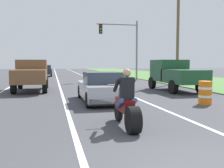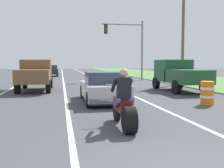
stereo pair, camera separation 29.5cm
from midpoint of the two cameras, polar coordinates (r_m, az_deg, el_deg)
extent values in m
cube|color=white|center=(24.01, -18.44, 0.01)|extent=(0.14, 120.00, 0.01)
cube|color=white|center=(24.11, -1.23, 0.26)|extent=(0.14, 120.00, 0.01)
cube|color=white|center=(23.79, -9.82, 0.13)|extent=(0.14, 120.00, 0.01)
cube|color=#517F3D|center=(27.64, 19.94, 0.58)|extent=(10.00, 120.00, 0.06)
cylinder|color=black|center=(6.81, 4.93, -7.63)|extent=(0.28, 0.69, 0.69)
cylinder|color=black|center=(8.29, 2.02, -5.66)|extent=(0.12, 0.63, 0.63)
cube|color=#590F0F|center=(7.55, 3.25, -4.39)|extent=(0.28, 1.10, 0.36)
cylinder|color=#B2B2B7|center=(8.16, 2.16, -3.23)|extent=(0.08, 0.36, 0.73)
cylinder|color=#A5A5AA|center=(8.09, 2.20, -0.23)|extent=(0.70, 0.05, 0.05)
cube|color=black|center=(7.27, 3.70, -0.93)|extent=(0.36, 0.24, 0.60)
sphere|color=tan|center=(7.24, 3.72, 2.39)|extent=(0.22, 0.22, 0.22)
cylinder|color=#384C7A|center=(7.30, 2.26, -4.06)|extent=(0.14, 0.47, 0.32)
cylinder|color=black|center=(7.50, 1.51, -0.36)|extent=(0.10, 0.51, 0.40)
cylinder|color=#384C7A|center=(7.39, 4.98, -3.97)|extent=(0.14, 0.47, 0.32)
cylinder|color=black|center=(7.61, 4.75, -0.31)|extent=(0.10, 0.51, 0.40)
cube|color=#B7B7BC|center=(12.41, -1.20, -1.29)|extent=(1.80, 4.30, 0.64)
cube|color=#333D4C|center=(12.17, -1.05, 1.34)|extent=(1.56, 1.70, 0.52)
cube|color=black|center=(10.44, 0.67, -3.71)|extent=(1.76, 0.20, 0.28)
cylinder|color=black|center=(13.91, -5.54, -1.55)|extent=(0.24, 0.64, 0.64)
cylinder|color=black|center=(14.14, 0.93, -1.43)|extent=(0.24, 0.64, 0.64)
cylinder|color=black|center=(10.75, -4.00, -3.31)|extent=(0.24, 0.64, 0.64)
cylinder|color=black|center=(11.05, 4.28, -3.10)|extent=(0.24, 0.64, 0.64)
cube|color=brown|center=(18.89, -15.20, 2.81)|extent=(1.90, 2.10, 1.40)
cube|color=#333D4C|center=(19.23, -15.14, 3.99)|extent=(1.67, 0.29, 0.57)
cube|color=brown|center=(16.66, -15.78, 1.57)|extent=(1.90, 2.70, 0.80)
cylinder|color=black|center=(19.81, -17.48, 0.28)|extent=(0.28, 0.80, 0.80)
cylinder|color=black|center=(19.68, -12.44, 0.36)|extent=(0.28, 0.80, 0.80)
cylinder|color=black|center=(16.50, -18.84, -0.55)|extent=(0.28, 0.80, 0.80)
cylinder|color=black|center=(16.34, -12.79, -0.46)|extent=(0.28, 0.80, 0.80)
cube|color=#1E4C2D|center=(18.42, 13.16, 2.82)|extent=(1.90, 2.10, 1.40)
cube|color=#333D4C|center=(18.74, 12.75, 4.03)|extent=(1.67, 0.29, 0.57)
cube|color=#1E4C2D|center=(16.40, 16.32, 1.52)|extent=(1.90, 2.70, 0.80)
cylinder|color=black|center=(18.88, 9.72, 0.23)|extent=(0.28, 0.80, 0.80)
cylinder|color=black|center=(19.55, 14.50, 0.30)|extent=(0.28, 0.80, 0.80)
cylinder|color=black|center=(15.79, 13.96, -0.65)|extent=(0.28, 0.80, 0.80)
cylinder|color=black|center=(16.60, 19.43, -0.53)|extent=(0.28, 0.80, 0.80)
cylinder|color=gray|center=(27.83, 6.65, 6.96)|extent=(0.18, 0.18, 6.00)
cylinder|color=gray|center=(27.53, 2.50, 12.45)|extent=(4.13, 0.12, 0.12)
cube|color=black|center=(27.14, -1.00, 11.50)|extent=(0.32, 0.24, 0.90)
sphere|color=red|center=(27.04, -0.95, 12.13)|extent=(0.16, 0.16, 0.16)
sphere|color=orange|center=(27.00, -0.95, 11.54)|extent=(0.16, 0.16, 0.16)
sphere|color=green|center=(26.97, -0.95, 10.95)|extent=(0.16, 0.16, 0.16)
cylinder|color=brown|center=(24.05, 15.09, 10.12)|extent=(0.24, 0.24, 8.41)
cylinder|color=orange|center=(12.18, 20.11, -1.81)|extent=(0.56, 0.56, 1.00)
cylinder|color=white|center=(12.16, 20.14, -0.87)|extent=(0.58, 0.58, 0.10)
cylinder|color=white|center=(12.19, 20.09, -2.51)|extent=(0.58, 0.58, 0.10)
cube|color=#262628|center=(37.03, -12.45, 2.62)|extent=(1.76, 4.00, 0.70)
cube|color=#333D4C|center=(36.81, -12.47, 3.54)|extent=(1.56, 2.00, 0.50)
cylinder|color=black|center=(38.47, -13.57, 2.14)|extent=(0.20, 0.60, 0.60)
cylinder|color=black|center=(38.42, -11.19, 2.18)|extent=(0.20, 0.60, 0.60)
cylinder|color=black|center=(35.67, -13.79, 1.97)|extent=(0.20, 0.60, 0.60)
cylinder|color=black|center=(35.62, -11.22, 2.01)|extent=(0.20, 0.60, 0.60)
camera|label=1|loc=(0.15, -89.15, 0.07)|focal=43.34mm
camera|label=2|loc=(0.15, 90.85, -0.07)|focal=43.34mm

